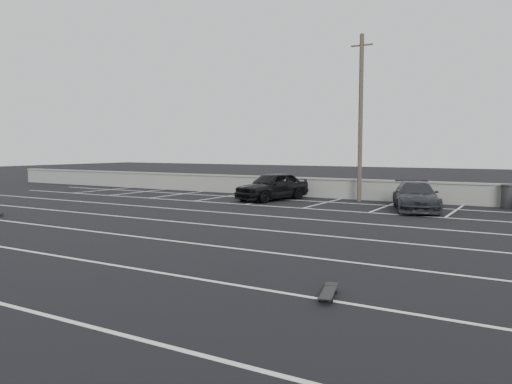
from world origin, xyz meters
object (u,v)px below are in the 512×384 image
Objects in this scene: car_right at (416,196)px; trash_bin at (509,196)px; skateboard at (328,293)px; car_left at (272,186)px; utility_pole at (361,118)px.

trash_bin is (3.39, 2.89, -0.08)m from car_right.
skateboard is at bearing -96.51° from trash_bin.
car_right is (7.35, -0.73, -0.11)m from car_left.
car_right is 4.00× the size of trash_bin.
utility_pole reaches higher than car_left.
utility_pole is 7.77× the size of trash_bin.
car_right is 5.47m from utility_pole.
car_left is 4.71× the size of skateboard.
utility_pole is (4.02, 1.75, 3.45)m from car_left.
skateboard is at bearing -73.23° from utility_pole.
skateboard is at bearing -102.17° from car_right.
trash_bin reaches higher than skateboard.
car_right is 4.70× the size of skateboard.
car_left reaches higher than trash_bin.
trash_bin is at bearing 26.16° from car_left.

